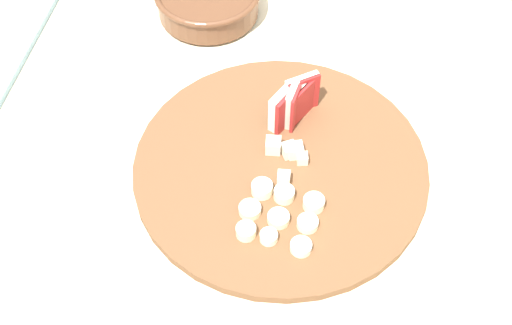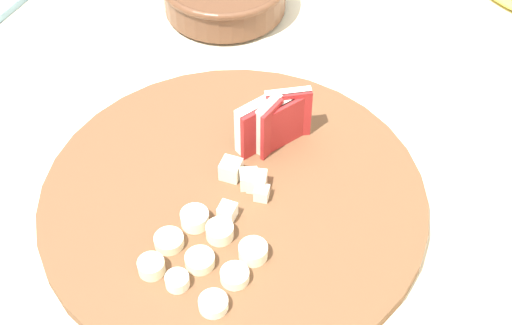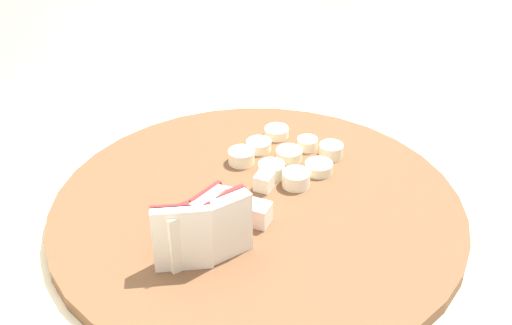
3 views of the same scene
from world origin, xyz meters
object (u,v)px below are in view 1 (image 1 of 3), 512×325
Objects in this scene: apple_wedge_fan at (294,103)px; banana_slice_rows at (279,213)px; apple_dice_pile at (287,154)px; cutting_board at (280,167)px; ceramic_bowl at (208,0)px.

apple_wedge_fan reaches higher than banana_slice_rows.
banana_slice_rows is (0.10, 0.00, -0.00)m from apple_dice_pile.
ceramic_bowl is at bearing -151.00° from cutting_board.
apple_wedge_fan reaches higher than apple_dice_pile.
apple_wedge_fan reaches higher than cutting_board.
apple_wedge_fan is at bearing -178.79° from apple_dice_pile.
ceramic_bowl is (-0.29, -0.17, 0.01)m from apple_dice_pile.
cutting_board is 0.35m from ceramic_bowl.
cutting_board is 2.31× the size of ceramic_bowl.
apple_dice_pile is 0.41× the size of ceramic_bowl.
ceramic_bowl is (-0.39, -0.18, 0.01)m from banana_slice_rows.
cutting_board is at bearing -2.99° from apple_wedge_fan.
cutting_board is 0.10m from apple_wedge_fan.
apple_dice_pile is (0.08, 0.00, -0.02)m from apple_wedge_fan.
apple_dice_pile is at bearing -177.27° from banana_slice_rows.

